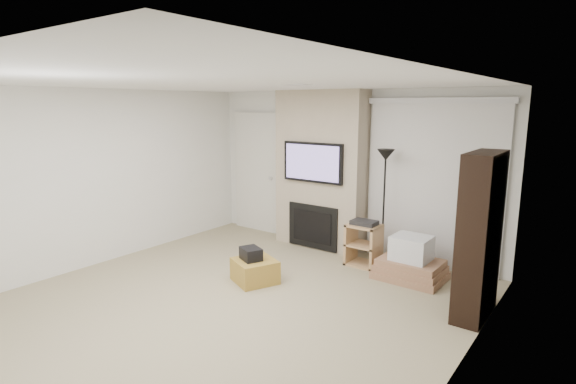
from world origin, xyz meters
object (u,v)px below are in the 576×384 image
Objects in this scene: floor_lamp at (385,174)px; bookshelf at (479,236)px; ottoman at (255,271)px; av_stand at (364,242)px; box_stack at (411,263)px.

bookshelf is at bearing -30.91° from floor_lamp.
ottoman is 1.65m from av_stand.
floor_lamp is (1.03, 1.63, 1.16)m from ottoman.
av_stand is at bearing -130.82° from floor_lamp.
av_stand is 1.92m from bookshelf.
floor_lamp is at bearing 149.09° from bookshelf.
floor_lamp is at bearing 150.24° from box_stack.
av_stand reaches higher than ottoman.
bookshelf is at bearing -31.58° from box_stack.
floor_lamp is 1.89× the size of box_stack.
floor_lamp is at bearing 49.18° from av_stand.
box_stack reaches higher than ottoman.
bookshelf is (1.51, -0.91, -0.41)m from floor_lamp.
av_stand is 0.75× the size of box_stack.
av_stand is (-0.19, -0.22, -0.97)m from floor_lamp.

